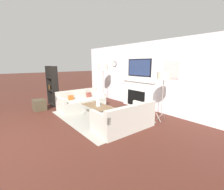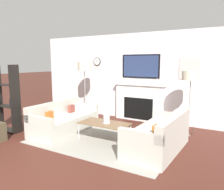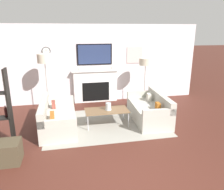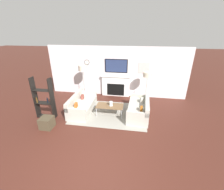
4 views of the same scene
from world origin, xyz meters
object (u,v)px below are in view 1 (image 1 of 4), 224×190
at_px(coffee_table, 97,106).
at_px(floor_lamp_left, 103,68).
at_px(floor_lamp_right, 164,76).
at_px(ottoman, 39,105).
at_px(shelf_unit, 52,87).
at_px(couch_left, 82,102).
at_px(hurricane_candle, 98,103).
at_px(couch_right, 125,119).

relative_size(coffee_table, floor_lamp_left, 0.64).
relative_size(floor_lamp_right, ottoman, 3.52).
bearing_deg(shelf_unit, floor_lamp_left, 64.53).
bearing_deg(couch_left, floor_lamp_left, 102.97).
xyz_separation_m(couch_left, hurricane_candle, (1.37, -0.07, 0.25)).
bearing_deg(ottoman, hurricane_candle, 31.16).
distance_m(hurricane_candle, floor_lamp_right, 2.31).
distance_m(floor_lamp_left, shelf_unit, 2.46).
bearing_deg(couch_right, couch_left, 179.97).
bearing_deg(shelf_unit, hurricane_candle, 13.60).
relative_size(floor_lamp_left, shelf_unit, 1.04).
relative_size(couch_right, hurricane_candle, 9.24).
height_order(hurricane_candle, floor_lamp_left, floor_lamp_left).
bearing_deg(hurricane_candle, couch_left, 176.89).
distance_m(couch_right, hurricane_candle, 1.24).
bearing_deg(ottoman, coffee_table, 31.40).
bearing_deg(couch_left, shelf_unit, -151.11).
bearing_deg(shelf_unit, couch_right, 10.49).
height_order(couch_right, floor_lamp_left, floor_lamp_left).
distance_m(couch_right, coffee_table, 1.27).
relative_size(couch_left, coffee_table, 1.62).
xyz_separation_m(floor_lamp_left, shelf_unit, (-0.99, -2.09, -0.84)).
xyz_separation_m(couch_right, coffee_table, (-1.27, -0.09, 0.12)).
xyz_separation_m(couch_left, coffee_table, (1.32, -0.09, 0.14)).
bearing_deg(coffee_table, floor_lamp_right, 42.54).
height_order(couch_right, ottoman, couch_right).
bearing_deg(hurricane_candle, coffee_table, -161.17).
height_order(coffee_table, ottoman, ottoman).
bearing_deg(couch_right, coffee_table, -175.96).
relative_size(coffee_table, shelf_unit, 0.66).
bearing_deg(hurricane_candle, shelf_unit, -166.40).
xyz_separation_m(couch_left, floor_lamp_right, (2.91, 1.36, 1.20)).
xyz_separation_m(hurricane_candle, shelf_unit, (-2.68, -0.65, 0.31)).
xyz_separation_m(couch_right, floor_lamp_left, (-2.90, 1.37, 1.37)).
bearing_deg(hurricane_candle, floor_lamp_right, 43.09).
relative_size(floor_lamp_left, ottoman, 3.99).
bearing_deg(floor_lamp_right, shelf_unit, -153.66).
distance_m(couch_left, ottoman, 1.68).
xyz_separation_m(couch_right, shelf_unit, (-3.89, -0.72, 0.54)).
height_order(couch_left, couch_right, couch_right).
xyz_separation_m(couch_left, floor_lamp_left, (-0.31, 1.36, 1.39)).
distance_m(couch_right, floor_lamp_right, 1.83).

